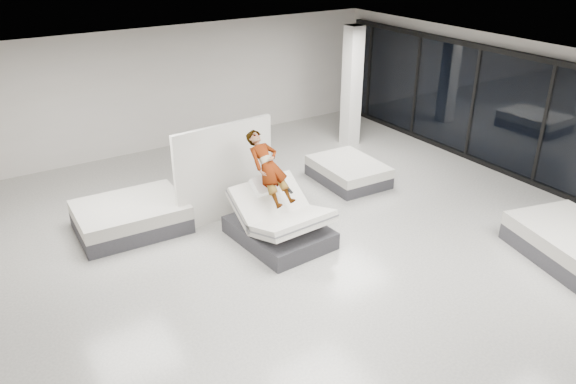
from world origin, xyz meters
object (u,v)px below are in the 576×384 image
(flat_bed_right_far, at_px, (348,172))
(hero_bed, at_px, (279,223))
(person, at_px, (269,179))
(divider_panel, at_px, (225,172))
(flat_bed_right_near, at_px, (574,244))
(flat_bed_left_far, at_px, (131,217))
(remote, at_px, (290,191))
(column, at_px, (352,87))

(flat_bed_right_far, bearing_deg, hero_bed, -152.31)
(person, height_order, divider_panel, divider_panel)
(flat_bed_right_near, xyz_separation_m, flat_bed_left_far, (-6.42, 5.35, -0.00))
(divider_panel, height_order, flat_bed_right_near, divider_panel)
(person, distance_m, divider_panel, 1.19)
(hero_bed, xyz_separation_m, flat_bed_right_far, (2.83, 1.48, -0.13))
(flat_bed_right_far, distance_m, flat_bed_left_far, 5.10)
(flat_bed_right_near, height_order, flat_bed_left_far, flat_bed_right_near)
(remote, distance_m, flat_bed_right_near, 5.24)
(hero_bed, xyz_separation_m, person, (-0.02, 0.32, 0.81))
(remote, xyz_separation_m, divider_panel, (-0.63, 1.45, -0.00))
(flat_bed_right_near, relative_size, flat_bed_left_far, 1.12)
(flat_bed_right_near, bearing_deg, column, 87.66)
(flat_bed_left_far, bearing_deg, flat_bed_right_far, -5.27)
(flat_bed_right_near, distance_m, column, 7.02)
(divider_panel, height_order, column, column)
(column, bearing_deg, remote, -140.28)
(flat_bed_right_far, bearing_deg, flat_bed_right_near, -74.66)
(remote, bearing_deg, hero_bed, 171.31)
(hero_bed, bearing_deg, remote, -4.64)
(divider_panel, xyz_separation_m, flat_bed_right_near, (4.57, -4.82, -0.72))
(flat_bed_right_far, bearing_deg, remote, -150.04)
(person, height_order, flat_bed_right_far, person)
(column, bearing_deg, flat_bed_right_near, -92.34)
(flat_bed_left_far, bearing_deg, remote, -38.56)
(person, height_order, column, column)
(remote, distance_m, divider_panel, 1.58)
(hero_bed, relative_size, person, 1.28)
(flat_bed_left_far, distance_m, column, 7.00)
(remote, height_order, flat_bed_left_far, remote)
(person, bearing_deg, column, 31.35)
(hero_bed, bearing_deg, divider_panel, 105.77)
(person, distance_m, flat_bed_right_near, 5.67)
(divider_panel, bearing_deg, flat_bed_right_far, -3.35)
(person, xyz_separation_m, flat_bed_right_far, (2.85, 1.17, -0.94))
(column, bearing_deg, flat_bed_right_far, -128.87)
(remote, relative_size, column, 0.04)
(divider_panel, relative_size, flat_bed_right_near, 0.93)
(remote, bearing_deg, person, 122.15)
(flat_bed_left_far, bearing_deg, divider_panel, -15.86)
(person, bearing_deg, flat_bed_left_far, 139.63)
(remote, height_order, flat_bed_right_far, remote)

